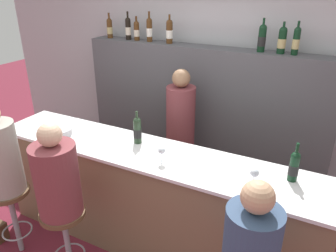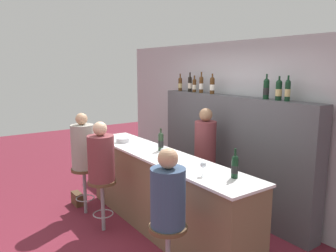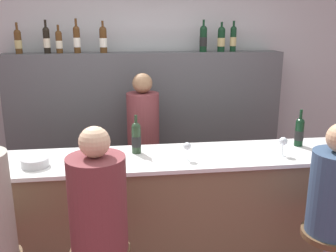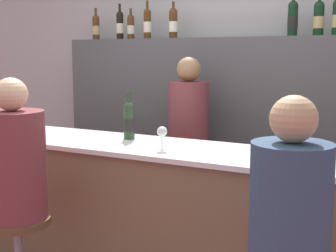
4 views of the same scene
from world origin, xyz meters
The scene contains 20 objects.
wall_back centered at (0.00, 1.79, 1.30)m, with size 6.40×0.05×2.60m.
bar_counter centered at (0.00, 0.28, 0.53)m, with size 3.15×0.61×1.07m.
back_bar_cabinet centered at (0.00, 1.57, 0.89)m, with size 2.96×0.28×1.77m.
wine_bottle_counter_0 centered at (-0.17, 0.39, 1.20)m, with size 0.08×0.08×0.31m.
wine_bottle_counter_1 centered at (1.20, 0.39, 1.19)m, with size 0.07×0.07×0.31m.
wine_bottle_backbar_0 centered at (-1.29, 1.57, 1.90)m, with size 0.07×0.07×0.31m.
wine_bottle_backbar_1 centered at (-1.01, 1.57, 1.91)m, with size 0.07×0.07×0.33m.
wine_bottle_backbar_2 centered at (-0.88, 1.57, 1.89)m, with size 0.07×0.07×0.28m.
wine_bottle_backbar_3 centered at (-0.71, 1.57, 1.92)m, with size 0.07×0.07×0.35m.
wine_bottle_backbar_4 centered at (-0.44, 1.57, 1.91)m, with size 0.08×0.08×0.32m.
wine_bottle_backbar_5 centered at (0.62, 1.57, 1.92)m, with size 0.08×0.08×0.34m.
wine_bottle_backbar_6 centered at (0.82, 1.57, 1.91)m, with size 0.08×0.08×0.31m.
wine_bottle_backbar_7 centered at (0.95, 1.57, 1.91)m, with size 0.07×0.07×0.32m.
wine_glass_0 centered at (0.20, 0.17, 1.17)m, with size 0.06×0.06×0.14m.
wine_glass_1 centered at (0.96, 0.17, 1.18)m, with size 0.07×0.07×0.15m.
metal_bowl centered at (-0.92, 0.19, 1.10)m, with size 0.20×0.20×0.06m.
guest_seated_middle centered at (-0.44, -0.37, 1.05)m, with size 0.35×0.35×0.80m.
bar_stool_right centered at (1.09, -0.37, 0.56)m, with size 0.38×0.38×0.71m.
guest_seated_right centered at (1.09, -0.37, 1.03)m, with size 0.33×0.33×0.76m.
bartender centered at (-0.07, 1.12, 0.75)m, with size 0.32×0.32×1.61m.
Camera 3 is at (-0.29, -2.46, 2.08)m, focal length 40.00 mm.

